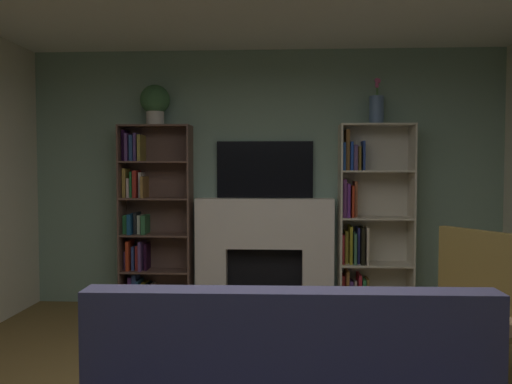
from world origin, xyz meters
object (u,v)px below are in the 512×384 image
object	(u,v)px
fireplace	(265,249)
tv	(265,170)
potted_plant	(155,102)
vase_with_flowers	(376,108)
bookshelf_left	(149,220)
armchair	(462,309)
bookshelf_right	(365,223)

from	to	relation	value
fireplace	tv	world-z (taller)	tv
potted_plant	vase_with_flowers	distance (m)	2.28
fireplace	vase_with_flowers	xyz separation A→B (m)	(1.14, -0.03, 1.46)
fireplace	potted_plant	xyz separation A→B (m)	(-1.14, -0.03, 1.53)
bookshelf_left	armchair	distance (m)	3.30
fireplace	vase_with_flowers	bearing A→B (deg)	-1.28
fireplace	bookshelf_left	bearing A→B (deg)	179.28
tv	potted_plant	size ratio (longest dim) A/B	2.42
potted_plant	bookshelf_right	bearing A→B (deg)	0.77
tv	bookshelf_right	xyz separation A→B (m)	(1.04, -0.09, -0.55)
armchair	tv	bearing A→B (deg)	123.53
vase_with_flowers	armchair	xyz separation A→B (m)	(0.23, -1.95, -1.52)
bookshelf_left	fireplace	bearing A→B (deg)	-0.72
armchair	potted_plant	bearing A→B (deg)	142.14
bookshelf_left	bookshelf_right	bearing A→B (deg)	-0.31
tv	armchair	distance (m)	2.64
bookshelf_right	armchair	distance (m)	2.04
bookshelf_left	armchair	xyz separation A→B (m)	(2.60, -1.99, -0.37)
bookshelf_right	potted_plant	size ratio (longest dim) A/B	4.57
tv	bookshelf_left	xyz separation A→B (m)	(-1.23, -0.08, -0.53)
fireplace	potted_plant	distance (m)	1.91
tv	bookshelf_right	world-z (taller)	bookshelf_right
armchair	fireplace	bearing A→B (deg)	124.77
fireplace	tv	distance (m)	0.84
bookshelf_left	bookshelf_right	size ratio (longest dim) A/B	1.00
bookshelf_left	potted_plant	bearing A→B (deg)	-24.79
tv	bookshelf_left	distance (m)	1.34
vase_with_flowers	bookshelf_right	bearing A→B (deg)	163.82
fireplace	bookshelf_right	size ratio (longest dim) A/B	0.80
bookshelf_right	vase_with_flowers	size ratio (longest dim) A/B	4.07
bookshelf_left	armchair	world-z (taller)	bookshelf_left
vase_with_flowers	fireplace	bearing A→B (deg)	178.72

